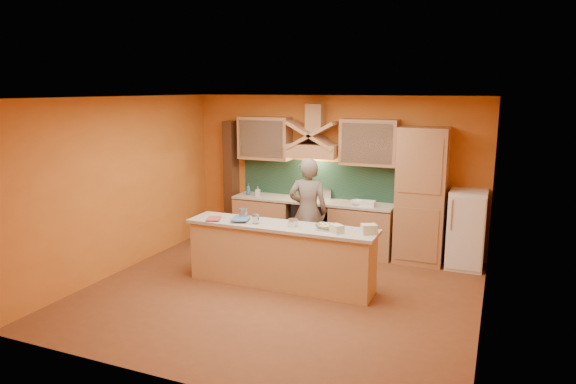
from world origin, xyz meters
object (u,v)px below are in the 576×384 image
at_px(stove, 312,225).
at_px(person, 308,211).
at_px(kitchen_scale, 293,224).
at_px(fridge, 466,229).
at_px(mixing_bowl, 325,227).

xyz_separation_m(stove, person, (0.23, -0.81, 0.45)).
distance_m(stove, kitchen_scale, 2.06).
relative_size(person, kitchen_scale, 15.79).
height_order(stove, fridge, fridge).
distance_m(person, mixing_bowl, 1.24).
distance_m(stove, person, 0.96).
bearing_deg(stove, mixing_bowl, -64.68).
bearing_deg(kitchen_scale, fridge, 42.78).
xyz_separation_m(stove, fridge, (2.70, 0.00, 0.20)).
bearing_deg(person, fridge, -176.60).
height_order(person, kitchen_scale, person).
bearing_deg(fridge, mixing_bowl, -134.19).
bearing_deg(kitchen_scale, person, 101.90).
height_order(person, mixing_bowl, person).
distance_m(person, kitchen_scale, 1.14).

